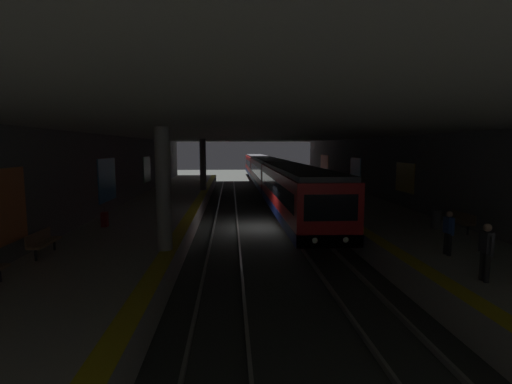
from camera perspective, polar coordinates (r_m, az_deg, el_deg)
ground_plane at (r=23.21m, az=0.90°, el=-5.35°), size 120.00×120.00×0.00m
track_left at (r=23.48m, az=6.29°, el=-5.06°), size 60.00×1.53×0.16m
track_right at (r=23.12m, az=-4.56°, el=-5.22°), size 60.00×1.53×0.16m
platform_left at (r=24.52m, az=16.38°, el=-3.73°), size 60.00×5.30×1.06m
platform_right at (r=23.50m, az=-15.26°, el=-4.14°), size 60.00×5.30×1.06m
wall_left at (r=25.42m, az=22.66°, el=1.57°), size 60.00×0.56×5.60m
wall_right at (r=23.97m, az=-22.22°, el=1.30°), size 60.00×0.56×5.60m
ceiling_slab at (r=22.72m, az=0.93°, el=9.10°), size 60.00×19.40×0.40m
pillar_near at (r=14.35m, az=-13.74°, el=0.39°), size 0.56×0.56×4.55m
pillar_far at (r=34.22m, az=-7.97°, el=4.10°), size 0.56×0.56×4.55m
metro_train at (r=41.89m, az=1.79°, el=2.85°), size 53.13×2.83×3.49m
bench_left_near at (r=19.60m, az=28.39°, el=-3.74°), size 1.70×0.47×0.86m
bench_left_mid at (r=36.87m, az=12.61°, el=1.46°), size 1.70×0.47×0.86m
bench_left_far at (r=39.48m, az=11.50°, el=1.82°), size 1.70×0.47×0.86m
bench_right_far at (r=15.47m, az=-29.43°, el=-6.42°), size 1.70×0.47×0.86m
person_waiting_near at (r=34.03m, az=-14.55°, el=1.53°), size 0.60×0.22×1.58m
person_walking_mid at (r=12.69m, az=31.26°, el=-7.48°), size 0.60×0.23×1.68m
person_standing_far at (r=22.99m, az=-13.01°, el=-0.88°), size 0.60×0.22×1.55m
person_boarding at (r=15.13m, az=26.94°, el=-5.29°), size 0.60×0.22×1.58m
suitcase_rolling at (r=19.71m, az=-21.78°, el=-3.84°), size 0.32×0.27×1.01m
trash_bin at (r=19.87m, az=25.45°, el=-3.74°), size 0.44×0.44×0.85m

